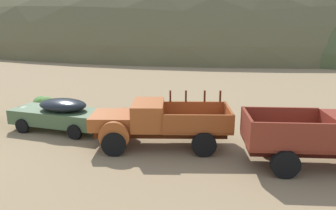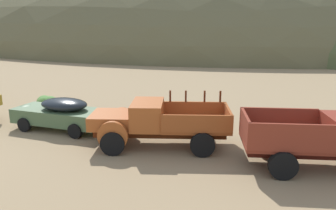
# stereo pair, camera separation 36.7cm
# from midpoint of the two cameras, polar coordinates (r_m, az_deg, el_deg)

# --- Properties ---
(hill_far_right) EXTENTS (117.98, 71.44, 36.01)m
(hill_far_right) POSITION_cam_midpoint_polar(r_m,az_deg,el_deg) (75.38, -0.57, 10.36)
(hill_far_right) COLOR brown
(hill_far_right) RESTS_ON ground
(car_weathered_green) EXTENTS (4.84, 1.96, 1.57)m
(car_weathered_green) POSITION_cam_midpoint_polar(r_m,az_deg,el_deg) (16.58, -19.57, -1.43)
(car_weathered_green) COLOR #47603D
(car_weathered_green) RESTS_ON ground
(truck_oxide_orange) EXTENTS (6.07, 3.77, 2.16)m
(truck_oxide_orange) POSITION_cam_midpoint_polar(r_m,az_deg,el_deg) (13.61, -3.81, -3.13)
(truck_oxide_orange) COLOR #51220D
(truck_oxide_orange) RESTS_ON ground
(bush_front_left) EXTENTS (1.45, 1.05, 0.86)m
(bush_front_left) POSITION_cam_midpoint_polar(r_m,az_deg,el_deg) (21.51, -21.46, 0.26)
(bush_front_left) COLOR #5B8E42
(bush_front_left) RESTS_ON ground
(bush_lone_scrub) EXTENTS (1.01, 0.82, 0.60)m
(bush_lone_scrub) POSITION_cam_midpoint_polar(r_m,az_deg,el_deg) (16.71, -3.67, -2.84)
(bush_lone_scrub) COLOR #5B8E42
(bush_lone_scrub) RESTS_ON ground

